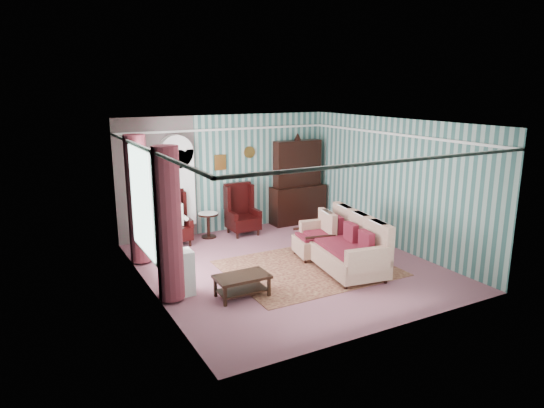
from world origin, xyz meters
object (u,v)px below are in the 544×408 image
nest_table (357,226)px  sofa (342,243)px  round_side_table (208,225)px  coffee_table (242,286)px  wingback_left (173,219)px  plant_stand (177,274)px  dresser_hutch (298,179)px  wingback_right (243,210)px  bookcase (178,193)px  floral_armchair (314,234)px  seated_woman (174,220)px

nest_table → sofa: size_ratio=0.24×
round_side_table → coffee_table: bearing=-101.9°
round_side_table → wingback_left: bearing=-170.5°
nest_table → sofa: (-1.57, -1.49, 0.26)m
plant_stand → coffee_table: bearing=-31.4°
nest_table → plant_stand: (-4.87, -1.20, 0.13)m
round_side_table → plant_stand: size_ratio=0.75×
dresser_hutch → wingback_right: (-1.75, -0.27, -0.55)m
coffee_table → wingback_right: bearing=64.6°
bookcase → sofa: bearing=-56.7°
wingback_right → sofa: size_ratio=0.56×
dresser_hutch → sofa: size_ratio=1.06×
round_side_table → bookcase: bearing=159.7°
bookcase → floral_armchair: (2.11, -2.64, -0.60)m
seated_woman → nest_table: bearing=-20.8°
wingback_right → nest_table: wingback_right is taller
bookcase → dresser_hutch: 3.25m
round_side_table → plant_stand: 3.36m
sofa → nest_table: bearing=-37.9°
wingback_right → nest_table: bearing=-33.7°
wingback_left → bookcase: bearing=57.3°
round_side_table → floral_armchair: (1.46, -2.40, 0.22)m
dresser_hutch → seated_woman: (-3.50, -0.27, -0.59)m
sofa → dresser_hutch: bearing=-8.2°
sofa → bookcase: bearing=41.9°
wingback_left → coffee_table: wingback_left is taller
round_side_table → nest_table: size_ratio=1.11×
bookcase → sofa: bookcase is taller
bookcase → nest_table: bookcase is taller
nest_table → round_side_table: bearing=151.8°
wingback_right → coffee_table: size_ratio=1.34×
seated_woman → floral_armchair: size_ratio=1.15×
nest_table → coffee_table: bearing=-155.4°
wingback_right → floral_armchair: size_ratio=1.21×
wingback_right → plant_stand: size_ratio=1.56×
plant_stand → nest_table: bearing=13.8°
dresser_hutch → nest_table: 2.11m
coffee_table → round_side_table: bearing=78.1°
dresser_hutch → wingback_right: 1.86m
coffee_table → nest_table: bearing=24.6°
plant_stand → floral_armchair: (3.16, 0.50, 0.12)m
wingback_right → floral_armchair: bearing=-74.9°
wingback_left → coffee_table: (0.17, -3.34, -0.43)m
bookcase → dresser_hutch: size_ratio=0.95×
nest_table → sofa: 2.18m
nest_table → plant_stand: 5.02m
round_side_table → floral_armchair: 2.82m
nest_table → wingback_left: bearing=159.2°
dresser_hutch → seated_woman: 3.56m
bookcase → wingback_right: size_ratio=1.79×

